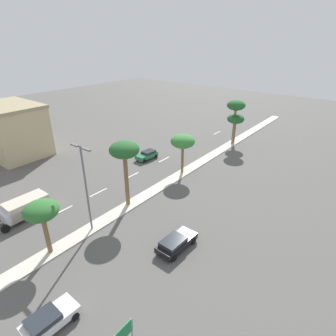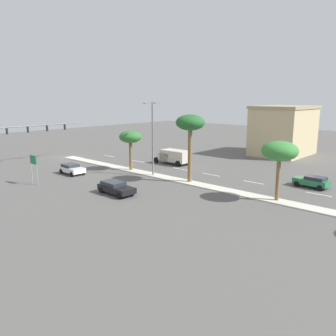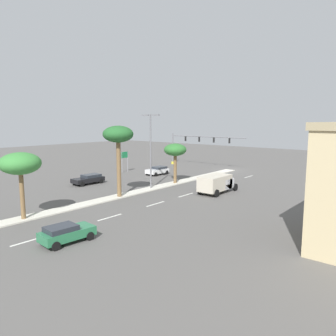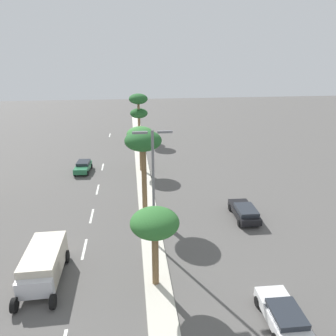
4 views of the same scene
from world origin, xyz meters
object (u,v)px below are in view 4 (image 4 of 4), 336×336
at_px(palm_tree_front, 155,224).
at_px(box_truck, 43,265).
at_px(palm_tree_leading, 139,114).
at_px(sedan_white_rear, 283,314).
at_px(sedan_black_outboard, 244,211).
at_px(palm_tree_rear, 138,100).
at_px(palm_tree_near, 143,143).
at_px(palm_tree_mid, 140,135).
at_px(street_lamp_front, 153,180).
at_px(sedan_green_mid, 83,167).

xyz_separation_m(palm_tree_front, box_truck, (-7.56, 1.35, -3.43)).
relative_size(palm_tree_leading, sedan_white_rear, 1.45).
bearing_deg(sedan_black_outboard, palm_tree_front, -139.38).
bearing_deg(palm_tree_rear, palm_tree_front, -90.48).
distance_m(palm_tree_near, palm_tree_rear, 27.36).
height_order(palm_tree_front, palm_tree_mid, palm_tree_mid).
height_order(street_lamp_front, sedan_white_rear, street_lamp_front).
xyz_separation_m(palm_tree_front, street_lamp_front, (0.30, 4.67, 1.03)).
relative_size(palm_tree_front, palm_tree_near, 0.68).
relative_size(palm_tree_rear, box_truck, 1.43).
xyz_separation_m(street_lamp_front, box_truck, (-7.86, -3.32, -4.46)).
distance_m(palm_tree_near, palm_tree_mid, 11.44).
distance_m(palm_tree_mid, box_truck, 22.09).
height_order(palm_tree_front, palm_tree_leading, palm_tree_leading).
height_order(palm_tree_mid, sedan_green_mid, palm_tree_mid).
distance_m(street_lamp_front, sedan_black_outboard, 10.64).
height_order(palm_tree_mid, sedan_black_outboard, palm_tree_mid).
relative_size(palm_tree_leading, sedan_black_outboard, 1.26).
bearing_deg(palm_tree_rear, box_truck, -102.17).
bearing_deg(palm_tree_mid, palm_tree_near, -90.61).
distance_m(street_lamp_front, sedan_white_rear, 12.12).
bearing_deg(sedan_black_outboard, sedan_white_rear, -100.43).
relative_size(sedan_black_outboard, sedan_white_rear, 1.16).
relative_size(palm_tree_near, sedan_green_mid, 2.04).
xyz_separation_m(palm_tree_leading, sedan_green_mid, (-8.10, -15.77, -4.04)).
bearing_deg(sedan_green_mid, box_truck, -89.46).
distance_m(palm_tree_front, palm_tree_leading, 38.23).
distance_m(sedan_black_outboard, sedan_green_mid, 22.35).
distance_m(palm_tree_mid, palm_tree_leading, 16.46).
height_order(palm_tree_leading, sedan_white_rear, palm_tree_leading).
height_order(street_lamp_front, sedan_black_outboard, street_lamp_front).
bearing_deg(palm_tree_mid, box_truck, -110.24).
bearing_deg(sedan_white_rear, sedan_black_outboard, 79.57).
bearing_deg(palm_tree_mid, palm_tree_leading, 88.70).
distance_m(palm_tree_front, sedan_green_mid, 24.08).
bearing_deg(sedan_green_mid, palm_tree_leading, 62.81).
relative_size(palm_tree_mid, sedan_green_mid, 1.50).
relative_size(palm_tree_mid, box_truck, 1.03).
bearing_deg(sedan_black_outboard, palm_tree_mid, 123.41).
bearing_deg(palm_tree_rear, palm_tree_near, -90.98).
bearing_deg(palm_tree_mid, palm_tree_rear, 88.76).
bearing_deg(palm_tree_rear, palm_tree_mid, -91.24).
relative_size(street_lamp_front, box_truck, 1.64).
bearing_deg(sedan_white_rear, street_lamp_front, 126.99).
xyz_separation_m(palm_tree_mid, sedan_green_mid, (-7.73, 0.68, -4.28)).
relative_size(sedan_black_outboard, sedan_green_mid, 1.13).
bearing_deg(palm_tree_mid, sedan_black_outboard, -56.59).
height_order(palm_tree_near, palm_tree_leading, palm_tree_near).
xyz_separation_m(sedan_green_mid, box_truck, (0.20, -21.10, 0.50)).
relative_size(street_lamp_front, sedan_white_rear, 2.44).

